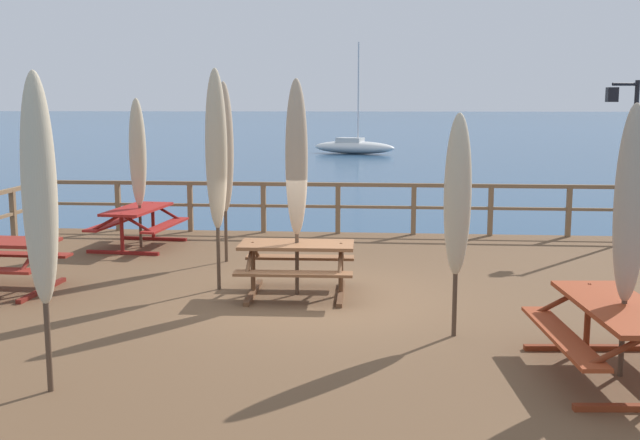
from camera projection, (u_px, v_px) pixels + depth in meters
name	position (u px, v px, depth m)	size (l,w,h in m)	color
ground_plane	(315.00, 352.00, 10.99)	(600.00, 600.00, 0.00)	navy
wooden_deck	(315.00, 325.00, 10.93)	(13.12, 11.16, 0.81)	brown
railing_waterside_far	(338.00, 199.00, 16.10)	(12.92, 0.10, 1.09)	brown
picnic_table_back_left	(618.00, 324.00, 7.64)	(1.56, 2.17, 0.78)	#993819
picnic_table_back_right	(297.00, 258.00, 10.96)	(1.67, 1.44, 0.78)	brown
picnic_table_front_left	(138.00, 219.00, 14.62)	(1.56, 1.96, 0.78)	maroon
patio_umbrella_tall_back_right	(631.00, 206.00, 7.50)	(0.32, 0.32, 2.77)	#4C3828
patio_umbrella_short_front	(458.00, 196.00, 8.84)	(0.32, 0.32, 2.66)	#4C3828
patio_umbrella_tall_back_left	(297.00, 159.00, 10.77)	(0.32, 0.32, 3.11)	#4C3828
patio_umbrella_short_mid	(138.00, 153.00, 14.38)	(0.32, 0.32, 2.86)	#4C3828
patio_umbrella_short_back	(224.00, 148.00, 13.05)	(0.32, 0.32, 3.13)	#4C3828
patio_umbrella_tall_mid_left	(216.00, 151.00, 11.04)	(0.32, 0.32, 3.27)	#4C3828
patio_umbrella_tall_mid_right	(39.00, 192.00, 7.06)	(0.32, 0.32, 3.07)	#4C3828
lamp_post_hooked	(626.00, 137.00, 14.82)	(0.67, 0.32, 3.20)	black
sailboat_distant	(354.00, 147.00, 53.47)	(6.21, 3.63, 7.72)	white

